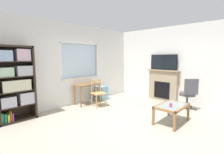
% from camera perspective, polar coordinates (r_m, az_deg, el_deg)
% --- Properties ---
extents(ground, '(6.17, 6.05, 0.02)m').
position_cam_1_polar(ground, '(4.39, 7.56, -15.36)').
color(ground, '#B2A893').
extents(wall_back_with_window, '(5.17, 0.15, 2.77)m').
position_cam_1_polar(wall_back_with_window, '(5.89, -12.73, 4.07)').
color(wall_back_with_window, silver).
rests_on(wall_back_with_window, ground).
extents(wall_right, '(0.12, 5.25, 2.77)m').
position_cam_1_polar(wall_right, '(6.41, 21.75, 4.11)').
color(wall_right, silver).
rests_on(wall_right, ground).
extents(bookshelf, '(0.90, 0.38, 1.95)m').
position_cam_1_polar(bookshelf, '(4.85, -30.92, -1.45)').
color(bookshelf, '#2D2319').
rests_on(bookshelf, ground).
extents(desk_under_window, '(0.94, 0.45, 0.71)m').
position_cam_1_polar(desk_under_window, '(5.84, -8.65, -3.55)').
color(desk_under_window, brown).
rests_on(desk_under_window, ground).
extents(wooden_chair, '(0.49, 0.48, 0.90)m').
position_cam_1_polar(wooden_chair, '(5.50, -4.95, -5.53)').
color(wooden_chair, tan).
rests_on(wooden_chair, ground).
extents(plastic_drawer_unit, '(0.35, 0.40, 0.52)m').
position_cam_1_polar(plastic_drawer_unit, '(6.41, -3.67, -5.57)').
color(plastic_drawer_unit, '#72ADDB').
rests_on(plastic_drawer_unit, ground).
extents(fireplace, '(0.26, 1.21, 1.18)m').
position_cam_1_polar(fireplace, '(6.51, 17.46, -2.73)').
color(fireplace, tan).
rests_on(fireplace, ground).
extents(tv, '(0.06, 1.02, 0.58)m').
position_cam_1_polar(tv, '(6.41, 17.68, 4.97)').
color(tv, black).
rests_on(tv, fireplace).
extents(office_chair, '(0.63, 0.60, 1.00)m').
position_cam_1_polar(office_chair, '(5.64, 25.38, -4.93)').
color(office_chair, '#4C4C51').
rests_on(office_chair, ground).
extents(coffee_table, '(0.94, 0.58, 0.46)m').
position_cam_1_polar(coffee_table, '(4.41, 20.23, -10.14)').
color(coffee_table, '#8C9E99').
rests_on(coffee_table, ground).
extents(sippy_cup, '(0.07, 0.07, 0.09)m').
position_cam_1_polar(sippy_cup, '(4.23, 19.93, -9.24)').
color(sippy_cup, '#DB3D84').
rests_on(sippy_cup, coffee_table).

